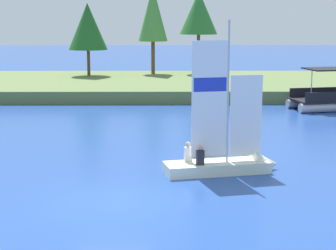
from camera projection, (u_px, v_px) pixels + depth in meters
ground_plane at (113, 201)px, 19.69m from camera, size 200.00×200.00×0.00m
shore_bank at (143, 85)px, 48.08m from camera, size 80.00×15.20×0.88m
shoreline_tree_centre at (88, 26)px, 50.31m from camera, size 3.30×3.30×6.14m
shoreline_tree_midright at (153, 13)px, 51.85m from camera, size 2.56×2.56×7.70m
shoreline_tree_right at (199, 13)px, 52.19m from camera, size 3.33×3.33×7.23m
sailboat at (234, 160)px, 23.28m from camera, size 4.74×2.20×6.26m
pontoon_boat at (336, 99)px, 38.58m from camera, size 6.31×3.71×2.67m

